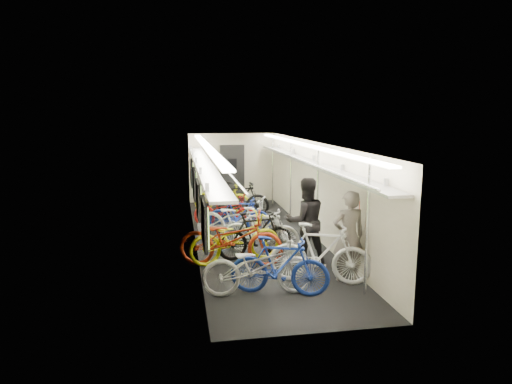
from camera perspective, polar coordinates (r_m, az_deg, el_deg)
name	(u,v)px	position (r m, az deg, el deg)	size (l,w,h in m)	color
train_car_shell	(238,170)	(11.75, -2.31, 2.77)	(10.00, 10.00, 10.00)	black
bicycle_0	(259,266)	(7.93, 0.34, -9.25)	(0.68, 1.96, 1.03)	#ABAAAF
bicycle_1	(280,266)	(7.94, 2.96, -9.22)	(0.49, 1.73, 1.04)	navy
bicycle_2	(231,239)	(9.39, -3.15, -5.89)	(0.75, 2.14, 1.12)	#A02A11
bicycle_3	(256,235)	(9.86, -0.04, -5.38)	(0.49, 1.72, 1.03)	black
bicycle_4	(235,238)	(9.60, -2.59, -5.79)	(0.69, 1.99, 1.04)	yellow
bicycle_5	(261,231)	(10.19, 0.62, -4.84)	(0.49, 1.74, 1.05)	silver
bicycle_6	(239,220)	(11.04, -2.20, -3.50)	(0.74, 2.12, 1.11)	#B3B4B8
bicycle_7	(239,215)	(11.82, -2.13, -2.91)	(0.47, 1.65, 0.99)	navy
bicycle_8	(225,211)	(12.40, -3.86, -2.39)	(0.63, 1.82, 0.96)	#A01711
bicycle_9	(238,200)	(13.47, -2.23, -1.03)	(0.53, 1.87, 1.12)	black
bicycle_10	(222,197)	(14.44, -4.30, -0.68)	(0.62, 1.78, 0.93)	yellow
bicycle_11	(320,253)	(8.52, 8.04, -7.61)	(0.53, 1.89, 1.13)	white
passenger_near	(348,236)	(8.64, 11.49, -5.44)	(0.63, 0.41, 1.72)	slate
passenger_mid	(305,221)	(9.52, 6.20, -3.60)	(0.88, 0.68, 1.80)	black
backpack	(366,210)	(8.94, 13.59, -2.23)	(0.26, 0.14, 0.38)	#A52610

